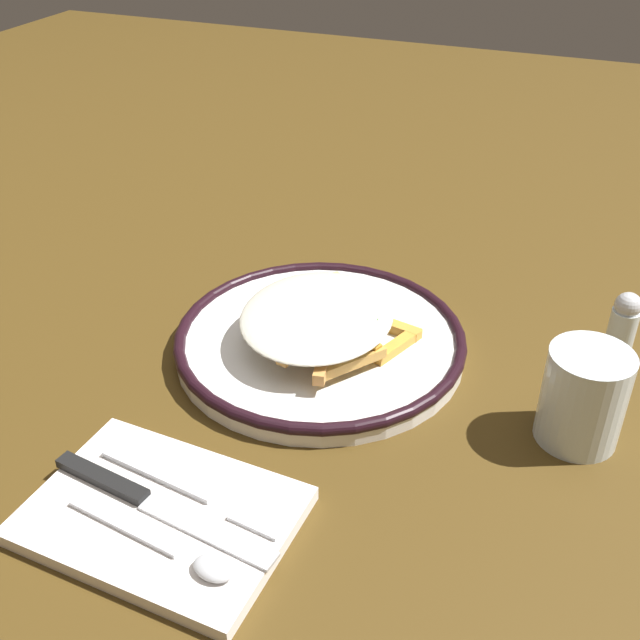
% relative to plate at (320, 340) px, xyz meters
% --- Properties ---
extents(ground_plane, '(2.60, 2.60, 0.00)m').
position_rel_plate_xyz_m(ground_plane, '(0.00, 0.00, -0.01)').
color(ground_plane, '#463211').
extents(plate, '(0.30, 0.30, 0.02)m').
position_rel_plate_xyz_m(plate, '(0.00, 0.00, 0.00)').
color(plate, white).
rests_on(plate, ground_plane).
extents(fries_heap, '(0.19, 0.18, 0.04)m').
position_rel_plate_xyz_m(fries_heap, '(0.01, 0.01, 0.03)').
color(fries_heap, '#DDBA52').
rests_on(fries_heap, plate).
extents(napkin, '(0.16, 0.21, 0.01)m').
position_rel_plate_xyz_m(napkin, '(0.26, -0.03, -0.01)').
color(napkin, white).
rests_on(napkin, ground_plane).
extents(fork, '(0.04, 0.18, 0.01)m').
position_rel_plate_xyz_m(fork, '(0.23, -0.02, 0.00)').
color(fork, silver).
rests_on(fork, napkin).
extents(knife, '(0.05, 0.21, 0.01)m').
position_rel_plate_xyz_m(knife, '(0.26, -0.05, 0.00)').
color(knife, black).
rests_on(knife, napkin).
extents(spoon, '(0.04, 0.15, 0.01)m').
position_rel_plate_xyz_m(spoon, '(0.29, 0.00, 0.00)').
color(spoon, silver).
rests_on(spoon, napkin).
extents(water_glass, '(0.07, 0.07, 0.09)m').
position_rel_plate_xyz_m(water_glass, '(0.04, 0.26, 0.03)').
color(water_glass, silver).
rests_on(water_glass, ground_plane).
extents(salt_shaker, '(0.03, 0.03, 0.07)m').
position_rel_plate_xyz_m(salt_shaker, '(-0.11, 0.29, 0.02)').
color(salt_shaker, silver).
rests_on(salt_shaker, ground_plane).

